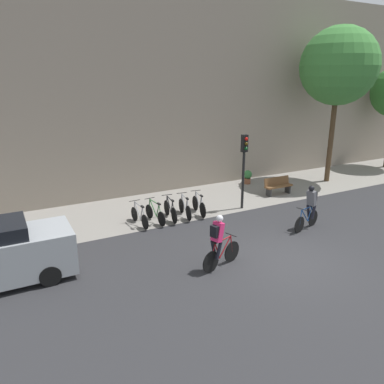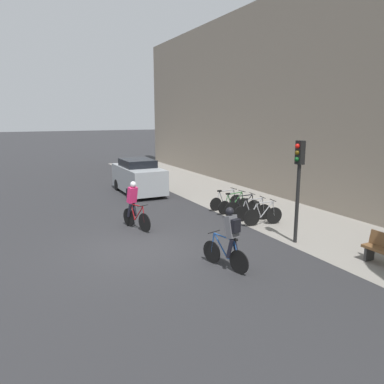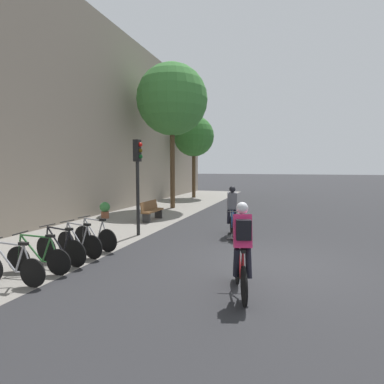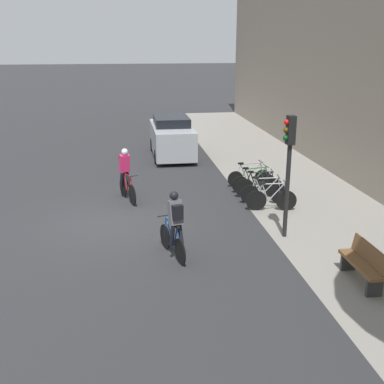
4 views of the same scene
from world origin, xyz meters
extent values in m
plane|color=#2B2B2D|center=(0.00, 0.00, 0.00)|extent=(200.00, 200.00, 0.00)
cube|color=gray|center=(0.00, 6.75, 0.00)|extent=(44.00, 4.50, 0.01)
cylinder|color=black|center=(-1.59, 0.75, 0.35)|extent=(0.68, 0.24, 0.70)
cylinder|color=black|center=(-2.56, 0.46, 0.35)|extent=(0.68, 0.24, 0.70)
cylinder|color=maroon|center=(-1.92, 0.65, 0.63)|extent=(0.54, 0.20, 0.62)
cylinder|color=maroon|center=(-2.28, 0.54, 0.62)|extent=(0.26, 0.11, 0.58)
cylinder|color=maroon|center=(-2.03, 0.62, 0.91)|extent=(0.73, 0.26, 0.07)
cylinder|color=maroon|center=(-2.37, 0.51, 0.34)|extent=(0.40, 0.15, 0.05)
cylinder|color=maroon|center=(-2.47, 0.48, 0.62)|extent=(0.21, 0.09, 0.56)
cylinder|color=maroon|center=(-1.63, 0.74, 0.64)|extent=(0.12, 0.07, 0.58)
cylinder|color=black|center=(-1.67, 0.73, 0.97)|extent=(0.16, 0.45, 0.03)
cube|color=black|center=(-2.39, 0.51, 0.94)|extent=(0.21, 0.13, 0.06)
cube|color=#E52866|center=(-2.29, 0.54, 1.27)|extent=(0.40, 0.40, 0.63)
sphere|color=silver|center=(-2.22, 0.56, 1.68)|extent=(0.27, 0.27, 0.22)
cylinder|color=black|center=(-2.31, 0.42, 0.69)|extent=(0.29, 0.18, 0.56)
cylinder|color=black|center=(-2.37, 0.63, 0.69)|extent=(0.26, 0.17, 0.56)
cube|color=black|center=(-2.43, 0.50, 1.32)|extent=(0.21, 0.29, 0.36)
cylinder|color=black|center=(2.03, 1.50, 0.33)|extent=(0.64, 0.21, 0.65)
cylinder|color=black|center=(3.02, 1.78, 0.33)|extent=(0.64, 0.21, 0.65)
cylinder|color=#1E478C|center=(2.37, 1.59, 0.61)|extent=(0.55, 0.19, 0.62)
cylinder|color=#1E478C|center=(2.73, 1.70, 0.59)|extent=(0.26, 0.11, 0.58)
cylinder|color=#1E478C|center=(2.48, 1.62, 0.89)|extent=(0.74, 0.24, 0.07)
cylinder|color=#1E478C|center=(2.82, 1.72, 0.32)|extent=(0.41, 0.14, 0.05)
cylinder|color=#1E478C|center=(2.93, 1.75, 0.60)|extent=(0.22, 0.09, 0.56)
cylinder|color=#1E478C|center=(2.07, 1.51, 0.62)|extent=(0.12, 0.07, 0.59)
cylinder|color=black|center=(2.11, 1.52, 0.95)|extent=(0.15, 0.45, 0.03)
cube|color=black|center=(2.84, 1.73, 0.92)|extent=(0.21, 0.13, 0.06)
cube|color=#5B5B60|center=(2.74, 1.70, 1.25)|extent=(0.39, 0.39, 0.63)
sphere|color=black|center=(2.67, 1.68, 1.66)|extent=(0.27, 0.27, 0.22)
cylinder|color=black|center=(2.76, 1.82, 0.67)|extent=(0.29, 0.18, 0.56)
cylinder|color=black|center=(2.82, 1.61, 0.67)|extent=(0.26, 0.17, 0.56)
cube|color=black|center=(2.88, 1.74, 1.30)|extent=(0.20, 0.29, 0.36)
cylinder|color=black|center=(-3.12, 4.61, 0.30)|extent=(0.07, 0.60, 0.60)
cylinder|color=#99999E|center=(-3.16, 5.31, 0.58)|extent=(0.08, 0.58, 0.62)
cylinder|color=#99999E|center=(-3.14, 4.92, 0.57)|extent=(0.06, 0.27, 0.58)
cylinder|color=#99999E|center=(-3.15, 5.19, 0.87)|extent=(0.09, 0.78, 0.07)
cylinder|color=#99999E|center=(-3.13, 4.82, 0.29)|extent=(0.06, 0.42, 0.05)
cylinder|color=#99999E|center=(-3.12, 4.71, 0.58)|extent=(0.05, 0.22, 0.56)
cube|color=black|center=(-3.13, 4.80, 0.89)|extent=(0.09, 0.20, 0.06)
cylinder|color=black|center=(-2.52, 5.66, 0.30)|extent=(0.10, 0.60, 0.60)
cylinder|color=black|center=(-2.40, 4.62, 0.30)|extent=(0.10, 0.60, 0.60)
cylinder|color=#2D6B33|center=(-2.48, 5.31, 0.58)|extent=(0.10, 0.58, 0.62)
cylinder|color=#2D6B33|center=(-2.44, 4.92, 0.57)|extent=(0.07, 0.27, 0.58)
cylinder|color=#2D6B33|center=(-2.47, 5.19, 0.87)|extent=(0.13, 0.78, 0.07)
cylinder|color=#2D6B33|center=(-2.43, 4.82, 0.29)|extent=(0.08, 0.42, 0.05)
cylinder|color=#2D6B33|center=(-2.41, 4.71, 0.58)|extent=(0.06, 0.22, 0.56)
cylinder|color=#2D6B33|center=(-2.51, 5.62, 0.59)|extent=(0.05, 0.12, 0.59)
cylinder|color=black|center=(-2.51, 5.58, 0.92)|extent=(0.46, 0.08, 0.03)
cube|color=black|center=(-2.42, 4.80, 0.89)|extent=(0.10, 0.21, 0.06)
cylinder|color=black|center=(-1.72, 5.64, 0.34)|extent=(0.11, 0.67, 0.67)
cylinder|color=black|center=(-1.83, 4.64, 0.34)|extent=(0.11, 0.67, 0.67)
cylinder|color=black|center=(-1.76, 5.30, 0.62)|extent=(0.10, 0.56, 0.62)
cylinder|color=black|center=(-1.80, 4.93, 0.60)|extent=(0.07, 0.26, 0.58)
cylinder|color=black|center=(-1.77, 5.19, 0.90)|extent=(0.12, 0.75, 0.07)
cylinder|color=black|center=(-1.81, 4.84, 0.33)|extent=(0.08, 0.41, 0.05)
cylinder|color=black|center=(-1.82, 4.73, 0.61)|extent=(0.06, 0.21, 0.56)
cylinder|color=black|center=(-1.72, 5.60, 0.63)|extent=(0.05, 0.12, 0.58)
cylinder|color=black|center=(-1.73, 5.56, 0.96)|extent=(0.46, 0.08, 0.03)
cube|color=black|center=(-1.81, 4.82, 0.93)|extent=(0.10, 0.21, 0.06)
cylinder|color=black|center=(-1.01, 5.64, 0.32)|extent=(0.13, 0.64, 0.64)
cylinder|color=black|center=(-1.16, 4.64, 0.32)|extent=(0.13, 0.64, 0.64)
cylinder|color=#99999E|center=(-1.06, 5.30, 0.60)|extent=(0.12, 0.56, 0.62)
cylinder|color=#99999E|center=(-1.12, 4.93, 0.59)|extent=(0.08, 0.26, 0.58)
cylinder|color=#99999E|center=(-1.08, 5.19, 0.89)|extent=(0.15, 0.75, 0.07)
cylinder|color=#99999E|center=(-1.13, 4.84, 0.31)|extent=(0.09, 0.41, 0.05)
cylinder|color=#99999E|center=(-1.15, 4.73, 0.60)|extent=(0.06, 0.22, 0.56)
cylinder|color=#99999E|center=(-1.01, 5.60, 0.61)|extent=(0.05, 0.12, 0.58)
cylinder|color=black|center=(-1.02, 5.56, 0.94)|extent=(0.46, 0.10, 0.03)
cube|color=black|center=(-1.13, 4.82, 0.91)|extent=(0.11, 0.21, 0.06)
cylinder|color=black|center=(-0.32, 5.62, 0.33)|extent=(0.13, 0.67, 0.67)
cylinder|color=black|center=(-0.47, 4.66, 0.33)|extent=(0.13, 0.67, 0.67)
cylinder|color=#99999E|center=(-0.37, 5.29, 0.62)|extent=(0.12, 0.53, 0.62)
cylinder|color=#99999E|center=(-0.42, 4.94, 0.60)|extent=(0.08, 0.25, 0.58)
cylinder|color=#99999E|center=(-0.39, 5.19, 0.90)|extent=(0.15, 0.72, 0.07)
cylinder|color=#99999E|center=(-0.44, 4.85, 0.33)|extent=(0.09, 0.39, 0.05)
cylinder|color=#99999E|center=(-0.45, 4.75, 0.61)|extent=(0.06, 0.21, 0.56)
cylinder|color=#99999E|center=(-0.33, 5.58, 0.62)|extent=(0.05, 0.12, 0.58)
cylinder|color=black|center=(-0.33, 5.54, 0.95)|extent=(0.46, 0.10, 0.03)
cube|color=black|center=(-0.44, 4.83, 0.92)|extent=(0.11, 0.21, 0.06)
cylinder|color=black|center=(1.73, 4.88, 1.69)|extent=(0.12, 0.12, 3.38)
cube|color=black|center=(1.73, 4.88, 3.00)|extent=(0.26, 0.20, 0.76)
sphere|color=red|center=(1.73, 4.75, 3.21)|extent=(0.15, 0.15, 0.15)
sphere|color=#4C380A|center=(1.73, 4.75, 3.00)|extent=(0.15, 0.15, 0.15)
sphere|color=#0C4719|center=(1.73, 4.75, 2.79)|extent=(0.15, 0.15, 0.15)
cube|color=brown|center=(4.56, 5.69, 0.45)|extent=(1.55, 0.40, 0.08)
cube|color=brown|center=(4.56, 5.87, 0.69)|extent=(1.55, 0.12, 0.40)
cube|color=#2D2D2D|center=(3.94, 5.69, 0.23)|extent=(0.08, 0.36, 0.45)
cube|color=#2D2D2D|center=(5.19, 5.69, 0.23)|extent=(0.08, 0.36, 0.45)
cylinder|color=#4C3823|center=(8.80, 6.43, 2.50)|extent=(0.28, 0.28, 5.00)
sphere|color=#3D7F38|center=(8.80, 6.43, 6.34)|extent=(4.12, 4.12, 4.12)
cylinder|color=#4C3823|center=(15.05, 7.16, 1.92)|extent=(0.28, 0.28, 3.83)
sphere|color=#33702D|center=(15.05, 7.16, 4.87)|extent=(3.18, 3.18, 3.18)
cylinder|color=brown|center=(4.38, 8.10, 0.16)|extent=(0.36, 0.36, 0.32)
sphere|color=#387A3D|center=(4.38, 8.10, 0.54)|extent=(0.48, 0.48, 0.48)
camera|label=1|loc=(-7.91, -8.40, 5.79)|focal=35.00mm
camera|label=2|loc=(10.87, -3.53, 4.15)|focal=35.00mm
camera|label=3|loc=(-7.66, -0.29, 2.42)|focal=28.00mm
camera|label=4|loc=(13.68, 0.49, 5.27)|focal=45.00mm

